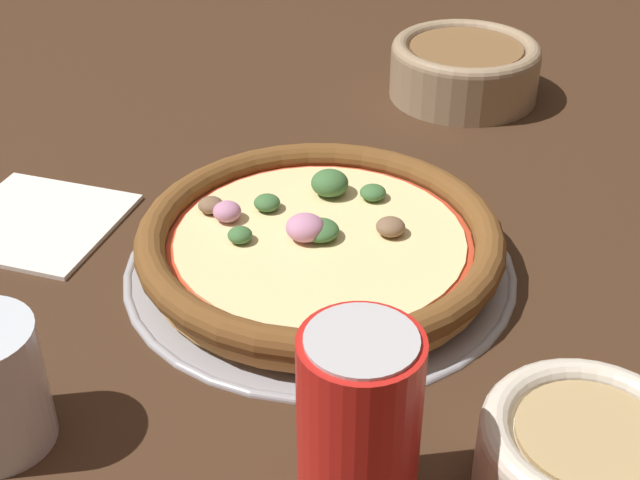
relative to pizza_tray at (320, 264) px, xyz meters
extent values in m
plane|color=#3D2616|center=(0.00, 0.00, 0.00)|extent=(3.00, 3.00, 0.00)
cylinder|color=#9E9EA3|center=(0.00, 0.00, 0.00)|extent=(0.30, 0.30, 0.00)
torus|color=#9E9EA3|center=(0.00, 0.00, 0.00)|extent=(0.31, 0.31, 0.01)
cylinder|color=tan|center=(0.00, 0.00, 0.01)|extent=(0.27, 0.27, 0.02)
torus|color=brown|center=(0.00, 0.00, 0.03)|extent=(0.28, 0.28, 0.02)
cylinder|color=#B7381E|center=(0.00, 0.00, 0.02)|extent=(0.24, 0.24, 0.00)
cylinder|color=beige|center=(0.00, 0.00, 0.02)|extent=(0.22, 0.22, 0.00)
ellipsoid|color=#3D6B38|center=(0.04, 0.04, 0.03)|extent=(0.03, 0.03, 0.01)
ellipsoid|color=#C17FA3|center=(0.03, 0.07, 0.03)|extent=(0.03, 0.03, 0.02)
ellipsoid|color=#3D6B38|center=(0.00, 0.00, 0.03)|extent=(0.04, 0.04, 0.01)
ellipsoid|color=#3D6B38|center=(0.05, -0.05, 0.03)|extent=(0.03, 0.03, 0.01)
ellipsoid|color=#C17FA3|center=(0.00, 0.01, 0.03)|extent=(0.03, 0.03, 0.02)
ellipsoid|color=brown|center=(0.00, -0.05, 0.03)|extent=(0.03, 0.03, 0.01)
ellipsoid|color=#3D6B38|center=(0.00, 0.06, 0.03)|extent=(0.03, 0.03, 0.01)
ellipsoid|color=brown|center=(0.05, 0.08, 0.03)|extent=(0.02, 0.02, 0.01)
ellipsoid|color=#3D6B38|center=(0.06, -0.01, 0.04)|extent=(0.04, 0.04, 0.02)
cylinder|color=beige|center=(-0.24, -0.13, 0.02)|extent=(0.12, 0.12, 0.05)
torus|color=beige|center=(-0.24, -0.13, 0.04)|extent=(0.12, 0.12, 0.02)
cylinder|color=tan|center=(-0.24, -0.13, 0.04)|extent=(0.08, 0.08, 0.00)
cylinder|color=#9E8466|center=(0.31, -0.18, 0.02)|extent=(0.16, 0.16, 0.05)
torus|color=#9E8466|center=(0.31, -0.18, 0.05)|extent=(0.16, 0.16, 0.02)
cylinder|color=brown|center=(0.31, -0.18, 0.05)|extent=(0.12, 0.12, 0.00)
cube|color=white|center=(0.08, 0.23, 0.00)|extent=(0.17, 0.17, 0.01)
cylinder|color=red|center=(-0.24, 0.00, 0.06)|extent=(0.07, 0.07, 0.12)
cylinder|color=#BCBCC1|center=(-0.24, 0.00, 0.12)|extent=(0.06, 0.06, 0.00)
camera|label=1|loc=(-0.57, 0.05, 0.40)|focal=50.00mm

